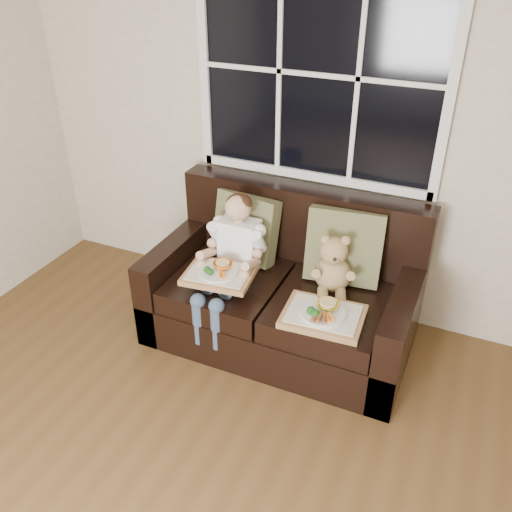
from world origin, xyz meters
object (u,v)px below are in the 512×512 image
at_px(loveseat, 284,296).
at_px(child, 233,252).
at_px(tray_right, 323,315).
at_px(teddy_bear, 332,268).
at_px(tray_left, 219,273).

xyz_separation_m(loveseat, child, (-0.32, -0.12, 0.33)).
bearing_deg(tray_right, child, 160.16).
relative_size(teddy_bear, tray_right, 0.83).
bearing_deg(loveseat, teddy_bear, -0.17).
bearing_deg(loveseat, tray_left, -137.96).
xyz_separation_m(tray_left, tray_right, (0.69, -0.02, -0.09)).
xyz_separation_m(child, tray_right, (0.68, -0.20, -0.16)).
relative_size(loveseat, tray_right, 3.47).
xyz_separation_m(child, teddy_bear, (0.63, 0.12, -0.03)).
height_order(teddy_bear, tray_left, teddy_bear).
height_order(child, teddy_bear, child).
bearing_deg(tray_right, tray_left, 174.69).
height_order(loveseat, teddy_bear, loveseat).
distance_m(loveseat, tray_right, 0.51).
bearing_deg(child, teddy_bear, 10.53).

